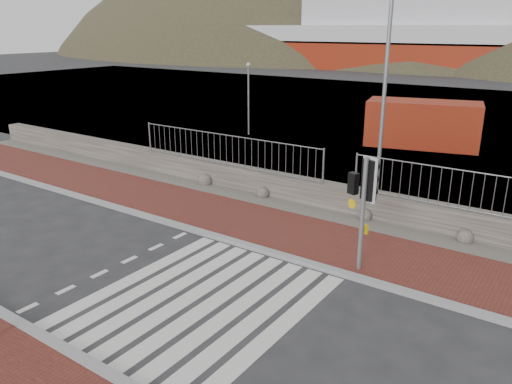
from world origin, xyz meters
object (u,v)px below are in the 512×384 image
Objects in this scene: ferry at (368,31)px; streetlight at (388,85)px; shipping_container at (422,124)px; traffic_signal_far at (363,189)px.

streetlight is at bearing -66.71° from ferry.
streetlight is at bearing -93.59° from shipping_container.
traffic_signal_far is 0.40× the size of streetlight.
traffic_signal_far is at bearing -91.94° from shipping_container.
ferry is 8.80× the size of shipping_container.
traffic_signal_far is at bearing -52.64° from streetlight.
ferry is 65.17m from streetlight.
ferry is 54.83m from shipping_container.
ferry reaches higher than shipping_container.
streetlight is at bearing -53.72° from traffic_signal_far.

